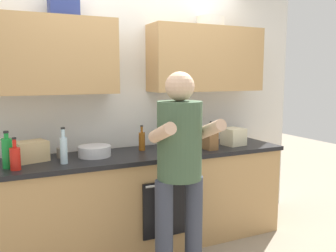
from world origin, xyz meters
TOP-DOWN VIEW (x-y plane):
  - ground_plane at (0.00, 0.00)m, footprint 12.00×12.00m
  - back_wall_unit at (0.00, 0.27)m, footprint 4.00×0.38m
  - counter at (0.00, -0.00)m, footprint 2.84×0.67m
  - person_standing at (0.06, -0.67)m, footprint 0.49×0.45m
  - bottle_soda at (-1.13, -0.07)m, footprint 0.08×0.08m
  - bottle_hotsauce at (-1.07, -0.16)m, footprint 0.08×0.08m
  - bottle_soy at (0.31, 0.07)m, footprint 0.06×0.06m
  - bottle_syrup at (0.05, 0.11)m, footprint 0.06×0.06m
  - bottle_water at (-0.71, -0.12)m, footprint 0.06×0.06m
  - cup_stoneware at (-0.70, 0.11)m, footprint 0.08×0.08m
  - cup_ceramic at (0.88, 0.16)m, footprint 0.07×0.07m
  - mixing_bowl at (-0.42, 0.05)m, footprint 0.29×0.29m
  - knife_block at (0.66, -0.14)m, footprint 0.10×0.14m
  - grocery_bag_rice at (1.00, -0.05)m, footprint 0.22×0.22m
  - grocery_bag_bread at (-0.94, 0.09)m, footprint 0.29×0.25m
  - grocery_bag_produce at (0.52, 0.08)m, footprint 0.26×0.23m

SIDE VIEW (x-z plane):
  - ground_plane at x=0.00m, z-range 0.00..0.00m
  - counter at x=0.00m, z-range 0.00..0.90m
  - cup_ceramic at x=0.88m, z-range 0.90..0.98m
  - cup_stoneware at x=-0.70m, z-range 0.90..0.99m
  - mixing_bowl at x=-0.42m, z-range 0.90..0.99m
  - person_standing at x=0.06m, z-range 0.15..1.78m
  - grocery_bag_bread at x=-0.94m, z-range 0.90..1.07m
  - bottle_soy at x=0.31m, z-range 0.88..1.09m
  - grocery_bag_rice at x=1.00m, z-range 0.90..1.07m
  - bottle_hotsauce at x=-1.07m, z-range 0.87..1.12m
  - bottle_syrup at x=0.05m, z-range 0.87..1.11m
  - knife_block at x=0.66m, z-range 0.87..1.14m
  - grocery_bag_produce at x=0.52m, z-range 0.90..1.13m
  - bottle_water at x=-0.71m, z-range 0.87..1.17m
  - bottle_soda at x=-1.13m, z-range 0.88..1.17m
  - back_wall_unit at x=0.00m, z-range 0.25..2.75m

